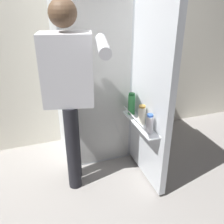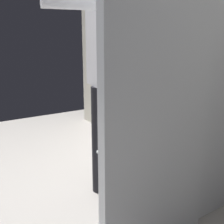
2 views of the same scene
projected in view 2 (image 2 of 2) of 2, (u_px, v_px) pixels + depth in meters
name	position (u px, v px, depth m)	size (l,w,h in m)	color
ground_plane	(127.00, 210.00, 1.91)	(5.53, 5.53, 0.00)	gray
kitchen_wall	(223.00, 29.00, 2.08)	(4.40, 0.10, 2.45)	silver
refrigerator	(187.00, 79.00, 1.92)	(0.74, 1.27, 1.76)	silver
person	(109.00, 63.00, 1.94)	(0.54, 0.77, 1.64)	black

